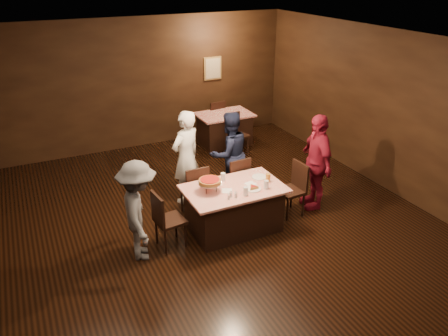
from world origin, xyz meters
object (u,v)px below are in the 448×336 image
Objects in this scene: diner_white_jacket at (186,157)px; diner_red_shirt at (316,162)px; glass_amber at (268,178)px; chair_back_near at (238,135)px; pizza_stand at (210,181)px; back_table at (224,129)px; main_table at (234,208)px; glass_front_left at (246,191)px; chair_end_right at (290,190)px; plate_empty at (259,177)px; glass_front_right at (266,185)px; chair_end_left at (170,219)px; glass_back at (223,177)px; diner_navy_hoodie at (229,154)px; chair_back_far at (214,118)px; chair_far_left at (194,189)px; diner_grey_knit at (139,211)px; chair_far_right at (235,180)px.

diner_white_jacket is 1.00× the size of diner_red_shirt.
chair_back_near is at bearing 72.14° from glass_amber.
glass_amber is at bearing -70.14° from diner_red_shirt.
pizza_stand is 1.01m from glass_amber.
main_table is at bearing -113.48° from back_table.
diner_red_shirt is at bearing 13.04° from glass_front_left.
diner_red_shirt is (0.15, -2.71, 0.40)m from chair_back_near.
chair_end_right is 3.80× the size of plate_empty.
glass_front_right is at bearing -72.47° from chair_end_right.
pizza_stand is at bearing -92.25° from chair_end_left.
glass_back is (-1.56, -3.18, 0.46)m from back_table.
chair_end_left is 1.00× the size of chair_end_right.
glass_front_left is at bearing 68.28° from diner_navy_hoodie.
chair_end_left is at bearing -126.89° from back_table.
chair_back_near is 1.30m from chair_back_far.
glass_amber is 0.74m from glass_back.
main_table is 4.21× the size of pizza_stand.
chair_back_far is (1.51, 4.08, 0.09)m from main_table.
glass_amber is at bearing 102.02° from diner_white_jacket.
back_table is 3.67m from glass_amber.
chair_end_right is 6.79× the size of glass_front_left.
chair_end_right is 1.94m from diner_white_jacket.
diner_navy_hoodie is (0.83, -0.08, -0.06)m from diner_white_jacket.
diner_navy_hoodie is at bearing 150.66° from diner_white_jacket.
chair_back_near is 0.54× the size of diner_white_jacket.
chair_far_left is 0.85m from pizza_stand.
diner_red_shirt is at bearing -101.16° from chair_back_near.
chair_far_left is 0.58× the size of diner_navy_hoodie.
glass_front_left reaches higher than back_table.
plate_empty is at bearing 146.81° from chair_far_left.
chair_end_right is 0.61× the size of diner_grey_knit.
diner_grey_knit is at bearing -174.33° from plate_empty.
chair_far_left reaches higher than back_table.
glass_front_left is (-1.46, -3.78, 0.46)m from back_table.
diner_grey_knit reaches higher than chair_back_far.
chair_far_right reaches higher than glass_front_right.
diner_grey_knit is at bearing -179.70° from glass_amber.
glass_front_left and glass_front_right have the same top height.
main_table is 1.10m from chair_end_left.
back_table is at bearing 75.74° from chair_back_near.
chair_back_far is (1.11, 3.33, 0.00)m from chair_far_right.
glass_back is (-1.71, 0.23, -0.03)m from diner_red_shirt.
diner_red_shirt is at bearing -94.83° from chair_end_left.
plate_empty is (0.55, 0.15, 0.39)m from main_table.
chair_back_far is (0.00, 0.60, 0.09)m from back_table.
chair_far_left reaches higher than glass_amber.
glass_front_right is at bearing -126.87° from glass_amber.
diner_grey_knit is 11.12× the size of glass_front_left.
back_table is (1.51, 3.48, 0.00)m from main_table.
diner_grey_knit is (-3.09, -3.54, 0.39)m from back_table.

